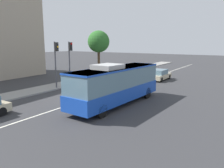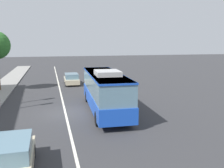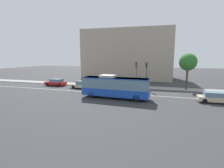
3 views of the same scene
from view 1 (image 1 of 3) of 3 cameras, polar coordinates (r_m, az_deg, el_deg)
name	(u,v)px [view 1 (image 1 of 3)]	position (r m, az deg, el deg)	size (l,w,h in m)	color
ground_plane	(90,98)	(20.92, -5.74, -3.65)	(160.00, 160.00, 0.00)	#333335
sidewalk_kerb	(41,89)	(25.60, -17.63, -1.29)	(80.00, 2.87, 0.14)	gray
lane_centre_line	(90,98)	(20.92, -5.75, -3.63)	(76.00, 0.16, 0.01)	silver
transit_bus	(116,83)	(18.43, 1.14, 0.21)	(10.11, 3.00, 3.46)	#1947B7
sedan_beige	(160,75)	(31.35, 12.09, 2.32)	(4.51, 1.85, 1.46)	#C6B793
traffic_light_near_corner	(56,57)	(25.24, -14.09, 6.74)	(0.34, 0.62, 5.20)	#47474C
traffic_light_mid_block	(70,56)	(26.50, -10.67, 7.05)	(0.34, 0.62, 5.20)	#47474C
street_tree_kerbside_left	(99,42)	(32.89, -3.45, 10.71)	(3.16, 3.16, 6.81)	#4C3823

